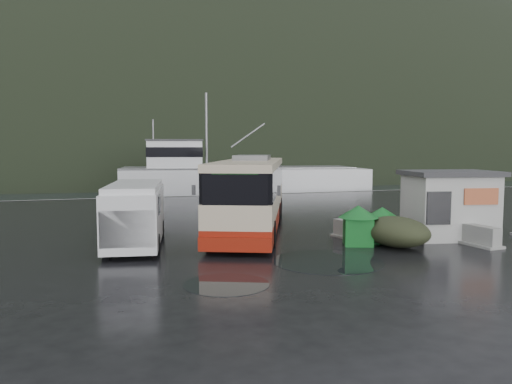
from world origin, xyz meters
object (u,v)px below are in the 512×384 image
object	(u,v)px
jersey_barrier_a	(348,238)
ticket_kiosk	(448,238)
waste_bin_left	(358,245)
waste_bin_right	(382,242)
jersey_barrier_c	(481,246)
fishing_trawler	(238,187)
white_van	(136,245)
coach_bus	(251,229)
dome_tent	(395,246)

from	to	relation	value
jersey_barrier_a	ticket_kiosk	bearing A→B (deg)	-16.79
waste_bin_left	waste_bin_right	size ratio (longest dim) A/B	1.10
waste_bin_right	jersey_barrier_a	size ratio (longest dim) A/B	0.96
jersey_barrier_a	jersey_barrier_c	world-z (taller)	jersey_barrier_c
waste_bin_left	jersey_barrier_a	world-z (taller)	waste_bin_left
ticket_kiosk	fishing_trawler	size ratio (longest dim) A/B	0.14
white_van	ticket_kiosk	xyz separation A→B (m)	(12.47, -2.08, 0.00)
jersey_barrier_c	fishing_trawler	xyz separation A→B (m)	(-1.44, 30.52, 0.00)
jersey_barrier_a	jersey_barrier_c	distance (m)	5.04
waste_bin_left	fishing_trawler	xyz separation A→B (m)	(2.92, 28.94, 0.00)
jersey_barrier_a	waste_bin_left	bearing A→B (deg)	-103.18
white_van	jersey_barrier_a	world-z (taller)	white_van
waste_bin_left	fishing_trawler	bearing A→B (deg)	84.24
waste_bin_right	jersey_barrier_c	distance (m)	3.66
ticket_kiosk	fishing_trawler	xyz separation A→B (m)	(-1.41, 28.67, 0.00)
jersey_barrier_a	jersey_barrier_c	size ratio (longest dim) A/B	0.94
coach_bus	jersey_barrier_c	world-z (taller)	coach_bus
waste_bin_right	jersey_barrier_c	xyz separation A→B (m)	(3.16, -1.85, 0.00)
coach_bus	jersey_barrier_c	xyz separation A→B (m)	(7.25, -6.34, 0.00)
waste_bin_right	ticket_kiosk	bearing A→B (deg)	-0.04
white_van	waste_bin_left	size ratio (longest dim) A/B	3.76
dome_tent	jersey_barrier_a	xyz separation A→B (m)	(-0.88, 2.14, 0.00)
waste_bin_left	ticket_kiosk	world-z (taller)	ticket_kiosk
ticket_kiosk	coach_bus	bearing A→B (deg)	158.14
waste_bin_right	ticket_kiosk	xyz separation A→B (m)	(3.12, -0.00, 0.00)
dome_tent	waste_bin_left	bearing A→B (deg)	151.34
white_van	jersey_barrier_c	bearing A→B (deg)	-8.58
jersey_barrier_c	waste_bin_left	bearing A→B (deg)	160.02
jersey_barrier_a	coach_bus	bearing A→B (deg)	134.53
waste_bin_left	jersey_barrier_c	world-z (taller)	waste_bin_left
white_van	jersey_barrier_a	bearing A→B (deg)	2.96
waste_bin_right	jersey_barrier_c	bearing A→B (deg)	-30.41
waste_bin_left	jersey_barrier_a	size ratio (longest dim) A/B	1.05
waste_bin_left	fishing_trawler	distance (m)	29.09
white_van	waste_bin_left	xyz separation A→B (m)	(8.15, -2.35, 0.00)
coach_bus	fishing_trawler	world-z (taller)	fishing_trawler
waste_bin_right	ticket_kiosk	world-z (taller)	ticket_kiosk
white_van	jersey_barrier_a	distance (m)	8.54
coach_bus	jersey_barrier_c	bearing A→B (deg)	-19.66
waste_bin_left	waste_bin_right	world-z (taller)	waste_bin_left
dome_tent	jersey_barrier_c	size ratio (longest dim) A/B	1.86
fishing_trawler	waste_bin_right	bearing A→B (deg)	-84.73
coach_bus	waste_bin_right	world-z (taller)	coach_bus
fishing_trawler	dome_tent	bearing A→B (deg)	-84.58
waste_bin_right	coach_bus	bearing A→B (deg)	132.36
coach_bus	white_van	xyz separation A→B (m)	(-5.26, -2.41, 0.00)
jersey_barrier_c	waste_bin_right	bearing A→B (deg)	149.59
white_van	jersey_barrier_a	xyz separation A→B (m)	(8.49, -0.88, 0.00)
coach_bus	white_van	distance (m)	5.78
waste_bin_left	jersey_barrier_c	bearing A→B (deg)	-19.98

